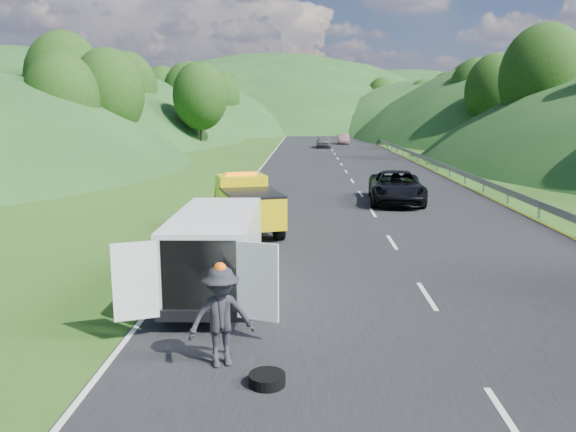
{
  "coord_description": "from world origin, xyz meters",
  "views": [
    {
      "loc": [
        -0.15,
        -15.98,
        4.75
      ],
      "look_at": [
        -0.74,
        2.28,
        1.3
      ],
      "focal_mm": 35.0,
      "sensor_mm": 36.0,
      "label": 1
    }
  ],
  "objects_px": {
    "child": "(255,285)",
    "suitcase": "(146,258)",
    "spare_tire": "(267,386)",
    "passing_suv": "(396,203)",
    "white_van": "(217,248)",
    "worker": "(222,366)",
    "tow_truck": "(246,204)",
    "woman": "(207,256)"
  },
  "relations": [
    {
      "from": "suitcase",
      "to": "passing_suv",
      "type": "distance_m",
      "value": 15.75
    },
    {
      "from": "white_van",
      "to": "passing_suv",
      "type": "height_order",
      "value": "white_van"
    },
    {
      "from": "passing_suv",
      "to": "worker",
      "type": "bearing_deg",
      "value": -103.3
    },
    {
      "from": "tow_truck",
      "to": "passing_suv",
      "type": "height_order",
      "value": "tow_truck"
    },
    {
      "from": "tow_truck",
      "to": "white_van",
      "type": "distance_m",
      "value": 7.79
    },
    {
      "from": "woman",
      "to": "spare_tire",
      "type": "relative_size",
      "value": 2.56
    },
    {
      "from": "child",
      "to": "suitcase",
      "type": "bearing_deg",
      "value": 170.48
    },
    {
      "from": "woman",
      "to": "worker",
      "type": "bearing_deg",
      "value": 164.49
    },
    {
      "from": "suitcase",
      "to": "passing_suv",
      "type": "relative_size",
      "value": 0.1
    },
    {
      "from": "child",
      "to": "white_van",
      "type": "bearing_deg",
      "value": -122.73
    },
    {
      "from": "child",
      "to": "suitcase",
      "type": "height_order",
      "value": "suitcase"
    },
    {
      "from": "white_van",
      "to": "worker",
      "type": "height_order",
      "value": "white_van"
    },
    {
      "from": "suitcase",
      "to": "passing_suv",
      "type": "bearing_deg",
      "value": 52.46
    },
    {
      "from": "tow_truck",
      "to": "woman",
      "type": "bearing_deg",
      "value": -120.14
    },
    {
      "from": "worker",
      "to": "suitcase",
      "type": "xyz_separation_m",
      "value": [
        -3.34,
        6.7,
        0.29
      ]
    },
    {
      "from": "woman",
      "to": "child",
      "type": "height_order",
      "value": "woman"
    },
    {
      "from": "worker",
      "to": "spare_tire",
      "type": "bearing_deg",
      "value": -61.21
    },
    {
      "from": "woman",
      "to": "passing_suv",
      "type": "relative_size",
      "value": 0.29
    },
    {
      "from": "spare_tire",
      "to": "suitcase",
      "type": "bearing_deg",
      "value": 119.68
    },
    {
      "from": "tow_truck",
      "to": "spare_tire",
      "type": "bearing_deg",
      "value": -99.74
    },
    {
      "from": "suitcase",
      "to": "passing_suv",
      "type": "height_order",
      "value": "passing_suv"
    },
    {
      "from": "tow_truck",
      "to": "worker",
      "type": "bearing_deg",
      "value": -103.52
    },
    {
      "from": "tow_truck",
      "to": "suitcase",
      "type": "distance_m",
      "value": 5.92
    },
    {
      "from": "white_van",
      "to": "passing_suv",
      "type": "xyz_separation_m",
      "value": [
        6.98,
        14.99,
        -1.24
      ]
    },
    {
      "from": "child",
      "to": "passing_suv",
      "type": "xyz_separation_m",
      "value": [
        6.08,
        14.23,
        0.0
      ]
    },
    {
      "from": "passing_suv",
      "to": "white_van",
      "type": "bearing_deg",
      "value": -110.23
    },
    {
      "from": "suitcase",
      "to": "woman",
      "type": "bearing_deg",
      "value": 39.25
    },
    {
      "from": "suitcase",
      "to": "worker",
      "type": "bearing_deg",
      "value": -63.48
    },
    {
      "from": "worker",
      "to": "suitcase",
      "type": "relative_size",
      "value": 3.35
    },
    {
      "from": "spare_tire",
      "to": "white_van",
      "type": "bearing_deg",
      "value": 108.32
    },
    {
      "from": "worker",
      "to": "suitcase",
      "type": "bearing_deg",
      "value": 94.9
    },
    {
      "from": "tow_truck",
      "to": "suitcase",
      "type": "xyz_separation_m",
      "value": [
        -2.54,
        -5.28,
        -0.82
      ]
    },
    {
      "from": "white_van",
      "to": "child",
      "type": "relative_size",
      "value": 6.78
    },
    {
      "from": "suitcase",
      "to": "passing_suv",
      "type": "xyz_separation_m",
      "value": [
        9.59,
        12.48,
        -0.29
      ]
    },
    {
      "from": "white_van",
      "to": "worker",
      "type": "distance_m",
      "value": 4.43
    },
    {
      "from": "white_van",
      "to": "woman",
      "type": "distance_m",
      "value": 4.17
    },
    {
      "from": "suitcase",
      "to": "spare_tire",
      "type": "bearing_deg",
      "value": -60.32
    },
    {
      "from": "white_van",
      "to": "child",
      "type": "xyz_separation_m",
      "value": [
        0.9,
        0.77,
        -1.24
      ]
    },
    {
      "from": "spare_tire",
      "to": "passing_suv",
      "type": "xyz_separation_m",
      "value": [
        5.35,
        19.93,
        0.0
      ]
    },
    {
      "from": "worker",
      "to": "tow_truck",
      "type": "bearing_deg",
      "value": 72.19
    },
    {
      "from": "worker",
      "to": "spare_tire",
      "type": "xyz_separation_m",
      "value": [
        0.9,
        -0.74,
        0.0
      ]
    },
    {
      "from": "child",
      "to": "worker",
      "type": "height_order",
      "value": "worker"
    }
  ]
}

